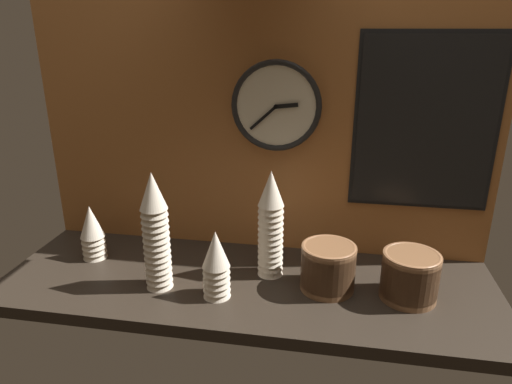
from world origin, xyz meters
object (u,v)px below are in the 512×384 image
cup_stack_center_right (271,224)px  menu_board (425,123)px  wall_clock (276,106)px  cup_stack_center (216,264)px  bowl_stack_right (328,267)px  cup_stack_far_left (92,232)px  bowl_stack_far_right (410,275)px  cup_stack_center_left (156,232)px

cup_stack_center_right → menu_board: menu_board is taller
cup_stack_center_right → wall_clock: 0.40m
cup_stack_center → bowl_stack_right: cup_stack_center is taller
cup_stack_center → bowl_stack_right: 0.35m
cup_stack_far_left → bowl_stack_far_right: cup_stack_far_left is taller
cup_stack_center → bowl_stack_far_right: 0.58m
cup_stack_far_left → wall_clock: 0.78m
cup_stack_center → menu_board: (0.61, 0.36, 0.38)m
cup_stack_center_left → wall_clock: bearing=45.2°
bowl_stack_right → menu_board: size_ratio=0.30×
cup_stack_center → cup_stack_center_left: bearing=173.3°
bowl_stack_far_right → cup_stack_center_left: bearing=-175.0°
cup_stack_center_right → cup_stack_center: size_ratio=1.66×
cup_stack_center_left → wall_clock: size_ratio=1.25×
cup_stack_far_left → cup_stack_center: (0.49, -0.17, 0.01)m
cup_stack_center_right → cup_stack_center: cup_stack_center_right is taller
wall_clock → cup_stack_far_left: bearing=-163.8°
cup_stack_center_right → cup_stack_far_left: bearing=179.4°
cup_stack_center_left → menu_board: menu_board is taller
cup_stack_far_left → cup_stack_center_left: bearing=-25.8°
cup_stack_center_left → cup_stack_center_right: 0.36m
cup_stack_center → bowl_stack_right: (0.33, 0.10, -0.03)m
cup_stack_far_left → cup_stack_center: cup_stack_center is taller
bowl_stack_right → cup_stack_far_left: bearing=175.4°
bowl_stack_right → wall_clock: (-0.20, 0.25, 0.45)m
cup_stack_center → bowl_stack_far_right: bearing=8.9°
cup_stack_far_left → cup_stack_center: 0.52m
cup_stack_center_right → cup_stack_center: 0.23m
cup_stack_center_left → bowl_stack_right: (0.52, 0.08, -0.11)m
cup_stack_center_right → bowl_stack_far_right: (0.43, -0.07, -0.10)m
cup_stack_center_left → cup_stack_center: cup_stack_center_left is taller
wall_clock → cup_stack_center: bearing=-110.4°
cup_stack_center_left → menu_board: (0.81, 0.33, 0.29)m
cup_stack_center → wall_clock: size_ratio=0.71×
cup_stack_center → wall_clock: (0.13, 0.35, 0.42)m
cup_stack_center_right → bowl_stack_far_right: size_ratio=2.11×
cup_stack_center → wall_clock: 0.56m
cup_stack_center → bowl_stack_far_right: (0.57, 0.09, -0.03)m
bowl_stack_far_right → wall_clock: size_ratio=0.56×
cup_stack_far_left → bowl_stack_far_right: 1.07m
cup_stack_center_right → bowl_stack_far_right: 0.45m
cup_stack_center_right → menu_board: (0.47, 0.20, 0.31)m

